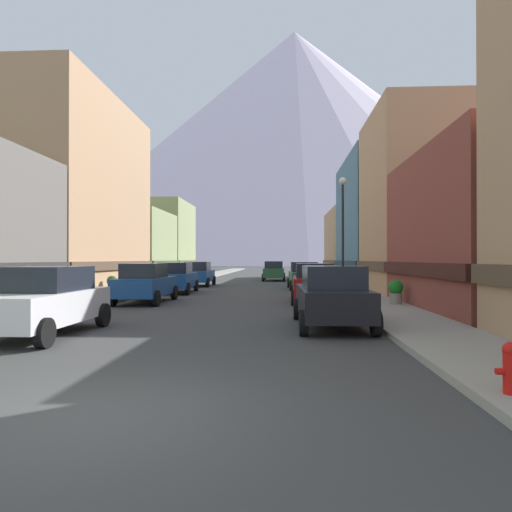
# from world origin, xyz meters

# --- Properties ---
(ground_plane) EXTENTS (400.00, 400.00, 0.00)m
(ground_plane) POSITION_xyz_m (0.00, 0.00, 0.00)
(ground_plane) COLOR #393939
(sidewalk_left) EXTENTS (2.50, 100.00, 0.15)m
(sidewalk_left) POSITION_xyz_m (-6.25, 35.00, 0.07)
(sidewalk_left) COLOR gray
(sidewalk_left) RESTS_ON ground
(sidewalk_right) EXTENTS (2.50, 100.00, 0.15)m
(sidewalk_right) POSITION_xyz_m (6.25, 35.00, 0.07)
(sidewalk_right) COLOR gray
(sidewalk_right) RESTS_ON ground
(storefront_left_2) EXTENTS (9.71, 13.17, 11.70)m
(storefront_left_2) POSITION_xyz_m (-12.21, 21.74, 5.67)
(storefront_left_2) COLOR tan
(storefront_left_2) RESTS_ON ground
(storefront_left_3) EXTENTS (9.96, 8.49, 6.03)m
(storefront_left_3) POSITION_xyz_m (-12.33, 33.03, 2.90)
(storefront_left_3) COLOR #8C9966
(storefront_left_3) RESTS_ON ground
(storefront_left_4) EXTENTS (9.47, 8.86, 7.93)m
(storefront_left_4) POSITION_xyz_m (-12.09, 42.09, 3.82)
(storefront_left_4) COLOR #8C9966
(storefront_left_4) RESTS_ON ground
(storefront_right_2) EXTENTS (8.62, 8.19, 10.45)m
(storefront_right_2) POSITION_xyz_m (11.66, 21.42, 5.05)
(storefront_right_2) COLOR tan
(storefront_right_2) RESTS_ON ground
(storefront_right_3) EXTENTS (9.92, 12.61, 10.10)m
(storefront_right_3) POSITION_xyz_m (12.31, 32.36, 4.88)
(storefront_right_3) COLOR slate
(storefront_right_3) RESTS_ON ground
(storefront_right_4) EXTENTS (6.31, 12.48, 7.26)m
(storefront_right_4) POSITION_xyz_m (10.50, 45.07, 3.49)
(storefront_right_4) COLOR tan
(storefront_right_4) RESTS_ON ground
(car_left_0) EXTENTS (2.09, 4.41, 1.78)m
(car_left_0) POSITION_xyz_m (-3.80, 5.99, 0.90)
(car_left_0) COLOR silver
(car_left_0) RESTS_ON ground
(car_left_1) EXTENTS (2.07, 4.40, 1.78)m
(car_left_1) POSITION_xyz_m (-3.80, 14.88, 0.90)
(car_left_1) COLOR #19478C
(car_left_1) RESTS_ON ground
(car_left_2) EXTENTS (2.22, 4.47, 1.78)m
(car_left_2) POSITION_xyz_m (-3.80, 20.91, 0.90)
(car_left_2) COLOR #19478C
(car_left_2) RESTS_ON ground
(car_left_3) EXTENTS (2.11, 4.42, 1.78)m
(car_left_3) POSITION_xyz_m (-3.80, 27.99, 0.90)
(car_left_3) COLOR #19478C
(car_left_3) RESTS_ON ground
(car_right_0) EXTENTS (2.13, 4.43, 1.78)m
(car_right_0) POSITION_xyz_m (3.80, 7.83, 0.90)
(car_right_0) COLOR black
(car_right_0) RESTS_ON ground
(car_right_1) EXTENTS (2.13, 4.43, 1.78)m
(car_right_1) POSITION_xyz_m (3.80, 15.54, 0.90)
(car_right_1) COLOR #9E1111
(car_right_1) RESTS_ON ground
(car_right_2) EXTENTS (2.19, 4.46, 1.78)m
(car_right_2) POSITION_xyz_m (3.80, 24.69, 0.90)
(car_right_2) COLOR #265933
(car_right_2) RESTS_ON ground
(car_driving_0) EXTENTS (2.06, 4.40, 1.78)m
(car_driving_0) POSITION_xyz_m (1.60, 36.66, 0.90)
(car_driving_0) COLOR #265933
(car_driving_0) RESTS_ON ground
(fire_hydrant_near) EXTENTS (0.40, 0.22, 0.70)m
(fire_hydrant_near) POSITION_xyz_m (5.45, 0.78, 0.53)
(fire_hydrant_near) COLOR red
(fire_hydrant_near) RESTS_ON sidewalk_right
(potted_plant_0) EXTENTS (0.58, 0.58, 0.91)m
(potted_plant_0) POSITION_xyz_m (-7.00, 19.28, 0.64)
(potted_plant_0) COLOR gray
(potted_plant_0) RESTS_ON sidewalk_left
(potted_plant_1) EXTENTS (0.59, 0.59, 0.93)m
(potted_plant_1) POSITION_xyz_m (-7.00, 13.93, 0.65)
(potted_plant_1) COLOR gray
(potted_plant_1) RESTS_ON sidewalk_left
(potted_plant_2) EXTENTS (0.59, 0.59, 0.97)m
(potted_plant_2) POSITION_xyz_m (7.00, 13.51, 0.67)
(potted_plant_2) COLOR gray
(potted_plant_2) RESTS_ON sidewalk_right
(pedestrian_0) EXTENTS (0.36, 0.36, 1.59)m
(pedestrian_0) POSITION_xyz_m (-6.25, 9.56, 0.88)
(pedestrian_0) COLOR maroon
(pedestrian_0) RESTS_ON sidewalk_left
(streetlamp_right) EXTENTS (0.36, 0.36, 5.86)m
(streetlamp_right) POSITION_xyz_m (5.35, 17.30, 3.99)
(streetlamp_right) COLOR black
(streetlamp_right) RESTS_ON sidewalk_right
(mountain_backdrop) EXTENTS (285.05, 285.05, 133.14)m
(mountain_backdrop) POSITION_xyz_m (9.55, 260.00, 66.57)
(mountain_backdrop) COLOR silver
(mountain_backdrop) RESTS_ON ground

